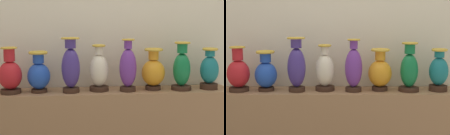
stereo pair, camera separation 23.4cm
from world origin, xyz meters
TOP-DOWN VIEW (x-y plane):
  - back_wall at (-0.00, 0.21)m, footprint 3.82×0.14m
  - vase_crimson at (-0.74, -0.03)m, footprint 0.17×0.17m
  - vase_sapphire at (-0.54, -0.02)m, footprint 0.16×0.16m
  - vase_indigo at (-0.31, -0.04)m, footprint 0.13×0.13m
  - vase_ivory at (-0.10, -0.01)m, footprint 0.14×0.14m
  - vase_violet at (0.12, -0.04)m, footprint 0.13×0.13m
  - vase_amber at (0.32, -0.01)m, footprint 0.18×0.18m
  - vase_emerald at (0.53, -0.03)m, footprint 0.15×0.15m
  - vase_teal at (0.75, -0.02)m, footprint 0.14×0.14m

SIDE VIEW (x-z plane):
  - vase_sapphire at x=-0.54m, z-range 0.86..1.16m
  - vase_crimson at x=-0.74m, z-range 0.84..1.18m
  - vase_amber at x=0.32m, z-range 0.86..1.17m
  - vase_teal at x=0.75m, z-range 0.86..1.18m
  - vase_ivory at x=-0.10m, z-range 0.85..1.20m
  - vase_emerald at x=0.53m, z-range 0.85..1.22m
  - vase_violet at x=0.12m, z-range 0.85..1.24m
  - vase_indigo at x=-0.31m, z-range 0.86..1.26m
  - back_wall at x=0.00m, z-range 0.01..2.89m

